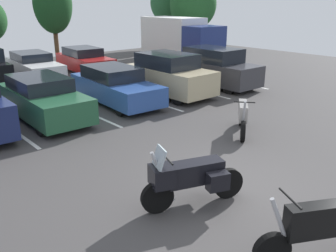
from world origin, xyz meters
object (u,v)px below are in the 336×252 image
(motorcycle_second, at_px, (319,228))
(car_far_red, at_px, (84,60))
(car_blue, at_px, (115,85))
(box_truck, at_px, (180,39))
(motorcycle_touring, at_px, (190,177))
(car_champagne, at_px, (169,75))
(car_green, at_px, (43,99))
(car_charcoal, at_px, (215,68))
(car_far_white, at_px, (34,65))
(motorcycle_third, at_px, (243,116))

(motorcycle_second, xyz_separation_m, car_far_red, (5.30, 17.12, 0.10))
(car_blue, relative_size, box_truck, 0.79)
(box_truck, bearing_deg, car_far_red, 170.39)
(motorcycle_touring, distance_m, car_champagne, 9.32)
(car_green, height_order, car_blue, car_green)
(car_blue, bearing_deg, car_champagne, -10.95)
(motorcycle_touring, xyz_separation_m, car_far_red, (5.66, 14.59, 0.06))
(motorcycle_second, xyz_separation_m, car_charcoal, (8.46, 9.74, 0.29))
(car_blue, xyz_separation_m, car_far_red, (2.37, 6.83, -0.01))
(car_green, distance_m, car_far_white, 7.96)
(motorcycle_third, distance_m, car_champagne, 5.50)
(car_far_white, bearing_deg, car_blue, -86.48)
(motorcycle_touring, xyz_separation_m, motorcycle_second, (0.35, -2.53, -0.04))
(motorcycle_third, xyz_separation_m, car_far_red, (1.37, 12.59, 0.14))
(car_green, xyz_separation_m, car_far_white, (2.66, 7.50, -0.07))
(car_far_red, bearing_deg, motorcycle_second, -107.21)
(motorcycle_second, xyz_separation_m, box_truck, (11.91, 16.00, 0.98))
(car_charcoal, bearing_deg, car_green, 177.45)
(car_champagne, relative_size, car_far_red, 0.92)
(car_champagne, xyz_separation_m, car_far_red, (-0.17, 7.32, -0.19))
(motorcycle_third, relative_size, box_truck, 0.27)
(car_blue, height_order, car_charcoal, car_charcoal)
(car_champagne, bearing_deg, car_charcoal, -1.13)
(car_green, bearing_deg, car_far_red, 51.91)
(car_green, height_order, car_champagne, car_champagne)
(car_charcoal, bearing_deg, car_champagne, 178.87)
(car_far_red, bearing_deg, motorcycle_touring, -111.20)
(car_far_white, relative_size, box_truck, 0.80)
(motorcycle_third, distance_m, box_truck, 14.01)
(motorcycle_second, relative_size, car_blue, 0.40)
(motorcycle_touring, distance_m, car_far_red, 15.65)
(car_charcoal, distance_m, car_far_red, 8.02)
(motorcycle_second, distance_m, car_champagne, 11.23)
(car_far_red, bearing_deg, motorcycle_third, -96.23)
(car_champagne, relative_size, car_charcoal, 0.94)
(car_champagne, bearing_deg, car_far_white, 110.89)
(motorcycle_second, relative_size, car_charcoal, 0.43)
(box_truck, bearing_deg, car_green, -154.09)
(car_charcoal, height_order, car_far_white, car_charcoal)
(car_far_white, bearing_deg, motorcycle_second, -98.02)
(car_charcoal, bearing_deg, motorcycle_second, -130.97)
(car_green, relative_size, car_far_red, 0.99)
(motorcycle_touring, height_order, car_green, car_green)
(car_blue, distance_m, car_far_red, 7.23)
(motorcycle_second, bearing_deg, box_truck, 53.32)
(car_green, distance_m, car_blue, 3.12)
(motorcycle_third, bearing_deg, car_far_red, 83.77)
(motorcycle_touring, relative_size, car_champagne, 0.51)
(motorcycle_third, xyz_separation_m, car_blue, (-1.00, 5.76, 0.15))
(motorcycle_third, height_order, car_champagne, car_champagne)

